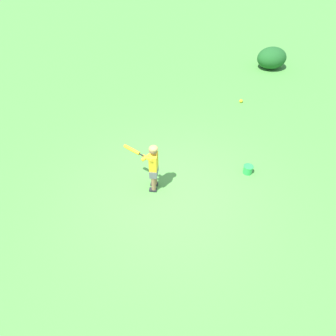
# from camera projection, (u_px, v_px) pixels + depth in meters

# --- Properties ---
(ground_plane) EXTENTS (40.00, 40.00, 0.00)m
(ground_plane) POSITION_uv_depth(u_px,v_px,m) (172.00, 196.00, 6.13)
(ground_plane) COLOR #519942
(child_batter) EXTENTS (0.66, 0.58, 1.08)m
(child_batter) POSITION_uv_depth(u_px,v_px,m) (152.00, 164.00, 5.88)
(child_batter) COLOR #232328
(child_batter) RESTS_ON ground
(play_ball_far_right) EXTENTS (0.10, 0.10, 0.10)m
(play_ball_far_right) POSITION_uv_depth(u_px,v_px,m) (241.00, 101.00, 8.98)
(play_ball_far_right) COLOR yellow
(play_ball_far_right) RESTS_ON ground
(toy_bucket) EXTENTS (0.22, 0.22, 0.19)m
(toy_bucket) POSITION_uv_depth(u_px,v_px,m) (248.00, 169.00, 6.59)
(toy_bucket) COLOR green
(toy_bucket) RESTS_ON ground
(shrub_left_background) EXTENTS (0.90, 1.04, 0.73)m
(shrub_left_background) POSITION_uv_depth(u_px,v_px,m) (272.00, 58.00, 10.69)
(shrub_left_background) COLOR #1E5B23
(shrub_left_background) RESTS_ON ground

